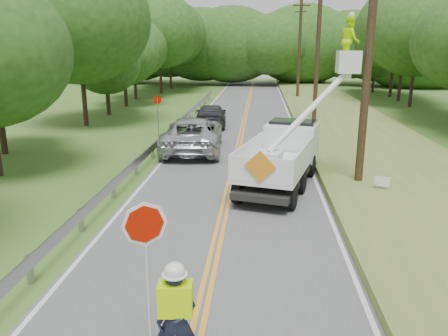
{
  "coord_description": "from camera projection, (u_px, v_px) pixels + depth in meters",
  "views": [
    {
      "loc": [
        1.12,
        -7.84,
        5.33
      ],
      "look_at": [
        0.0,
        6.0,
        1.5
      ],
      "focal_mm": 35.52,
      "sensor_mm": 36.0,
      "label": 1
    }
  ],
  "objects": [
    {
      "name": "flagger",
      "position": [
        175.0,
        313.0,
        7.3
      ],
      "size": [
        1.14,
        0.49,
        2.99
      ],
      "color": "#191E33",
      "rests_on": "road"
    },
    {
      "name": "suv_darkgrey",
      "position": [
        211.0,
        116.0,
        30.21
      ],
      "size": [
        2.39,
        5.15,
        1.46
      ],
      "primitive_type": "imported",
      "rotation": [
        0.0,
        0.0,
        3.21
      ],
      "color": "#323538",
      "rests_on": "road"
    },
    {
      "name": "stop_sign_permanent",
      "position": [
        158.0,
        110.0,
        26.3
      ],
      "size": [
        0.47,
        0.3,
        2.53
      ],
      "color": "gray",
      "rests_on": "ground"
    },
    {
      "name": "road",
      "position": [
        237.0,
        155.0,
        22.49
      ],
      "size": [
        7.2,
        96.0,
        0.03
      ],
      "color": "#525255",
      "rests_on": "ground"
    },
    {
      "name": "bucket_truck",
      "position": [
        290.0,
        146.0,
        17.74
      ],
      "size": [
        4.57,
        6.71,
        6.35
      ],
      "color": "black",
      "rests_on": "road"
    },
    {
      "name": "treeline_horizon",
      "position": [
        273.0,
        45.0,
        61.32
      ],
      "size": [
        57.79,
        15.68,
        12.73
      ],
      "color": "#224416",
      "rests_on": "ground"
    },
    {
      "name": "treeline_left",
      "position": [
        121.0,
        36.0,
        36.98
      ],
      "size": [
        9.94,
        57.26,
        11.2
      ],
      "color": "#332319",
      "rests_on": "ground"
    },
    {
      "name": "tall_grass_verge",
      "position": [
        380.0,
        154.0,
        21.9
      ],
      "size": [
        7.0,
        96.0,
        0.3
      ],
      "primitive_type": "cube",
      "color": "olive",
      "rests_on": "ground"
    },
    {
      "name": "yard_sign",
      "position": [
        382.0,
        182.0,
        16.09
      ],
      "size": [
        0.51,
        0.19,
        0.76
      ],
      "color": "white",
      "rests_on": "ground"
    },
    {
      "name": "guardrail",
      "position": [
        162.0,
        139.0,
        23.52
      ],
      "size": [
        0.18,
        48.0,
        0.77
      ],
      "color": "gray",
      "rests_on": "ground"
    },
    {
      "name": "utility_poles",
      "position": [
        334.0,
        47.0,
        23.59
      ],
      "size": [
        1.6,
        43.3,
        10.0
      ],
      "color": "black",
      "rests_on": "ground"
    },
    {
      "name": "ground",
      "position": [
        200.0,
        317.0,
        9.04
      ],
      "size": [
        140.0,
        140.0,
        0.0
      ],
      "primitive_type": "plane",
      "color": "#32601F",
      "rests_on": "ground"
    },
    {
      "name": "suv_silver",
      "position": [
        193.0,
        134.0,
        23.06
      ],
      "size": [
        3.32,
        6.51,
        1.76
      ],
      "primitive_type": "imported",
      "rotation": [
        0.0,
        0.0,
        3.21
      ],
      "color": "#B9BAC1",
      "rests_on": "road"
    }
  ]
}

